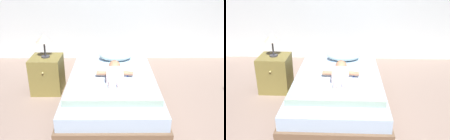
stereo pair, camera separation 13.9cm
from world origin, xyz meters
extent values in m
cube|color=brown|center=(-0.02, 1.01, 0.14)|extent=(1.19, 2.09, 0.27)
cube|color=#A8C2DD|center=(-0.02, 1.01, 0.35)|extent=(1.14, 2.01, 0.15)
ellipsoid|color=silver|center=(0.04, 1.67, 0.50)|extent=(0.51, 0.32, 0.15)
cube|color=white|center=(0.02, 0.95, 0.48)|extent=(0.22, 0.34, 0.12)
sphere|color=tan|center=(0.02, 1.19, 0.51)|extent=(0.17, 0.17, 0.17)
cylinder|color=tan|center=(-0.16, 1.00, 0.48)|extent=(0.15, 0.07, 0.06)
cylinder|color=tan|center=(0.19, 1.00, 0.48)|extent=(0.15, 0.08, 0.06)
cylinder|color=white|center=(-0.04, 0.70, 0.45)|extent=(0.06, 0.19, 0.06)
cylinder|color=white|center=(0.07, 0.70, 0.45)|extent=(0.06, 0.19, 0.06)
cube|color=blue|center=(0.20, 1.07, 0.43)|extent=(0.06, 0.15, 0.01)
cube|color=white|center=(0.23, 1.15, 0.44)|extent=(0.02, 0.03, 0.01)
cube|color=olive|center=(-1.00, 1.45, 0.28)|extent=(0.45, 0.45, 0.55)
sphere|color=tan|center=(-1.00, 1.21, 0.40)|extent=(0.03, 0.03, 0.03)
cylinder|color=#333338|center=(-1.00, 1.45, 0.56)|extent=(0.12, 0.12, 0.02)
cylinder|color=#333338|center=(-1.00, 1.45, 0.68)|extent=(0.02, 0.02, 0.21)
cone|color=beige|center=(-1.00, 1.45, 0.84)|extent=(0.22, 0.22, 0.12)
cube|color=#9AB19B|center=(-0.02, 0.39, 0.46)|extent=(1.07, 0.31, 0.07)
camera|label=1|loc=(-0.04, -1.96, 1.76)|focal=39.03mm
camera|label=2|loc=(0.10, -1.96, 1.76)|focal=39.03mm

